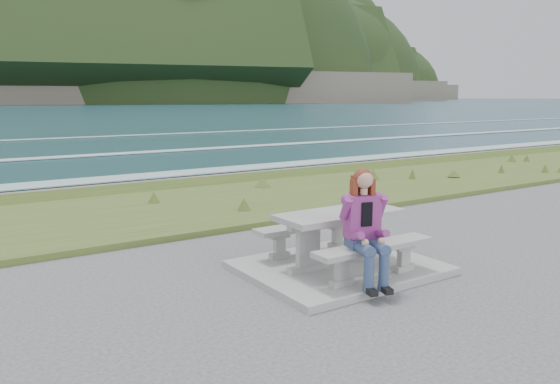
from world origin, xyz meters
The scene contains 9 objects.
concrete_slab centered at (0.00, 0.00, 0.05)m, with size 2.60×2.10×0.10m, color gray.
picnic_table centered at (0.00, 0.00, 0.68)m, with size 1.80×0.75×0.75m.
bench_landward centered at (0.00, -0.70, 0.45)m, with size 1.80×0.35×0.45m.
bench_seaward centered at (0.00, 0.70, 0.45)m, with size 1.80×0.35×0.45m.
grass_verge centered at (0.00, 5.00, 0.00)m, with size 160.00×4.50×0.22m, color #365821.
shore_drop centered at (0.00, 7.90, 0.00)m, with size 160.00×0.80×2.20m, color #6C6251.
ocean centered at (0.00, 25.09, -1.74)m, with size 1600.00×1600.00×0.09m.
headland_range centered at (190.20, 398.17, 9.96)m, with size 729.83×363.95×225.74m.
seated_woman centered at (-0.25, -0.83, 0.63)m, with size 0.58×0.80×1.44m.
Camera 1 is at (-4.72, -5.68, 2.42)m, focal length 35.00 mm.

